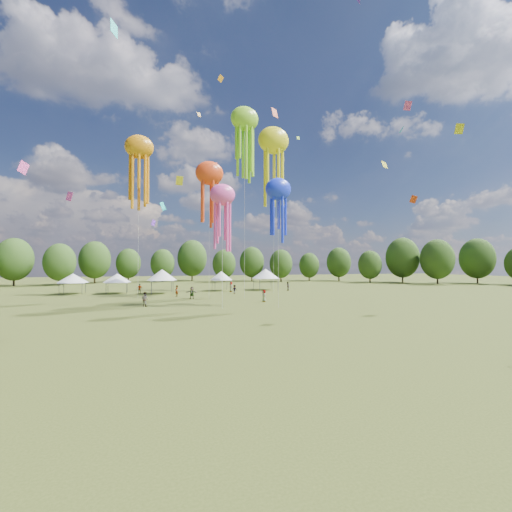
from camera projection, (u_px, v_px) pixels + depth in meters
name	position (u px, v px, depth m)	size (l,w,h in m)	color
ground	(375.00, 385.00, 14.63)	(300.00, 300.00, 0.00)	#384416
spectator_near	(145.00, 299.00, 42.11)	(0.89, 0.69, 1.82)	gray
spectators_far	(220.00, 290.00, 58.30)	(29.26, 20.74, 1.91)	gray
festival_tents	(179.00, 276.00, 64.64)	(41.74, 9.39, 4.43)	#47474C
show_kites	(237.00, 162.00, 55.11)	(28.77, 22.97, 30.95)	#E73F14
small_kites	(212.00, 112.00, 56.81)	(72.62, 56.26, 46.18)	#E73F14
treeline	(174.00, 259.00, 72.99)	(201.57, 95.24, 13.43)	#38281C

